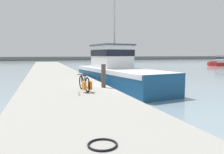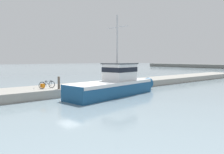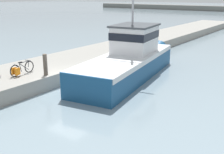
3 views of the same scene
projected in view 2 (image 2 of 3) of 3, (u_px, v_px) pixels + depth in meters
name	position (u px, v px, depth m)	size (l,w,h in m)	color
ground_plane	(73.00, 98.00, 21.61)	(320.00, 320.00, 0.00)	gray
dock_pier	(58.00, 90.00, 24.08)	(4.78, 80.00, 0.87)	gray
fishing_boat_main	(115.00, 84.00, 23.40)	(4.76, 12.80, 8.53)	navy
bicycle_touring	(46.00, 85.00, 22.31)	(0.52, 1.80, 0.79)	black
mooring_post	(59.00, 83.00, 21.95)	(0.24, 0.24, 1.26)	#51473D
water_bottle_by_bike	(34.00, 88.00, 22.05)	(0.07, 0.07, 0.18)	silver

